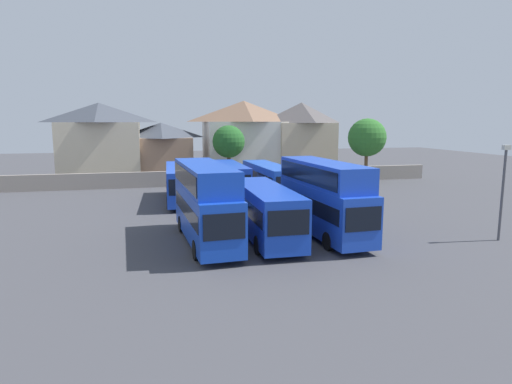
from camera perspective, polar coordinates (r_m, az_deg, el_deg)
ground at (r=46.14m, az=-4.39°, el=-0.29°), size 140.00×140.00×0.00m
depot_boundary_wall at (r=52.70m, az=-5.60°, el=1.85°), size 56.00×0.50×1.80m
bus_1 at (r=27.44m, az=-6.56°, el=-0.90°), size 3.06×10.59×4.91m
bus_2 at (r=28.21m, az=1.18°, el=-2.28°), size 2.80×10.37×3.39m
bus_3 at (r=29.28m, az=8.72°, el=-0.31°), size 2.91×10.33×4.91m
bus_4 at (r=42.25m, az=-9.69°, el=1.35°), size 3.05×11.71×3.32m
bus_5 at (r=42.71m, az=-3.58°, el=1.65°), size 2.70×10.16×3.48m
bus_6 at (r=43.93m, az=1.67°, el=1.73°), size 2.86×11.81×3.26m
house_terrace_left at (r=61.48m, az=-19.44°, el=6.29°), size 10.51×8.12×9.90m
house_terrace_centre at (r=61.68m, az=-12.09°, el=5.40°), size 8.28×7.64×7.35m
house_terrace_right at (r=63.05m, az=-1.57°, el=7.07°), size 11.38×8.38×10.36m
house_terrace_far_right at (r=64.90m, az=5.84°, el=7.01°), size 8.62×8.27×10.19m
tree_left_of_lot at (r=56.23m, az=14.13°, el=6.81°), size 4.65×4.65×7.88m
tree_behind_wall at (r=55.18m, az=-3.56°, el=6.47°), size 4.03×4.03×7.05m
lamp_post_lot_edge at (r=31.69m, az=29.26°, el=0.63°), size 0.50×0.24×6.06m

